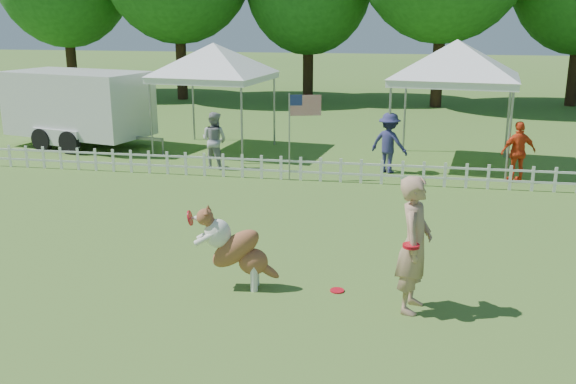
% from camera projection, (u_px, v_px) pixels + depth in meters
% --- Properties ---
extents(ground, '(120.00, 120.00, 0.00)m').
position_uv_depth(ground, '(272.00, 302.00, 9.26)').
color(ground, '#386A21').
rests_on(ground, ground).
extents(picket_fence, '(22.00, 0.08, 0.60)m').
position_uv_depth(picket_fence, '(331.00, 170.00, 15.81)').
color(picket_fence, white).
rests_on(picket_fence, ground).
extents(handler, '(0.59, 0.78, 1.93)m').
position_uv_depth(handler, '(414.00, 244.00, 8.80)').
color(handler, tan).
rests_on(handler, ground).
extents(dog, '(1.26, 0.55, 1.26)m').
position_uv_depth(dog, '(237.00, 249.00, 9.60)').
color(dog, brown).
rests_on(dog, ground).
extents(frisbee_on_turf, '(0.27, 0.27, 0.02)m').
position_uv_depth(frisbee_on_turf, '(337.00, 290.00, 9.63)').
color(frisbee_on_turf, red).
rests_on(frisbee_on_turf, ground).
extents(canopy_tent_left, '(3.37, 3.37, 3.13)m').
position_uv_depth(canopy_tent_left, '(215.00, 99.00, 19.10)').
color(canopy_tent_left, white).
rests_on(canopy_tent_left, ground).
extents(canopy_tent_right, '(3.56, 3.56, 3.30)m').
position_uv_depth(canopy_tent_right, '(453.00, 105.00, 17.26)').
color(canopy_tent_right, white).
rests_on(canopy_tent_right, ground).
extents(cargo_trailer, '(5.79, 3.58, 2.37)m').
position_uv_depth(cargo_trailer, '(79.00, 108.00, 19.90)').
color(cargo_trailer, silver).
rests_on(cargo_trailer, ground).
extents(flag_pole, '(0.82, 0.32, 2.17)m').
position_uv_depth(flag_pole, '(289.00, 137.00, 15.76)').
color(flag_pole, gray).
rests_on(flag_pole, ground).
extents(spectator_a, '(0.87, 0.76, 1.52)m').
position_uv_depth(spectator_a, '(214.00, 140.00, 17.12)').
color(spectator_a, '#97979C').
rests_on(spectator_a, ground).
extents(spectator_b, '(1.17, 0.97, 1.57)m').
position_uv_depth(spectator_b, '(389.00, 143.00, 16.63)').
color(spectator_b, navy).
rests_on(spectator_b, ground).
extents(spectator_c, '(0.95, 0.63, 1.51)m').
position_uv_depth(spectator_c, '(518.00, 152.00, 15.69)').
color(spectator_c, '#E7421B').
rests_on(spectator_c, ground).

